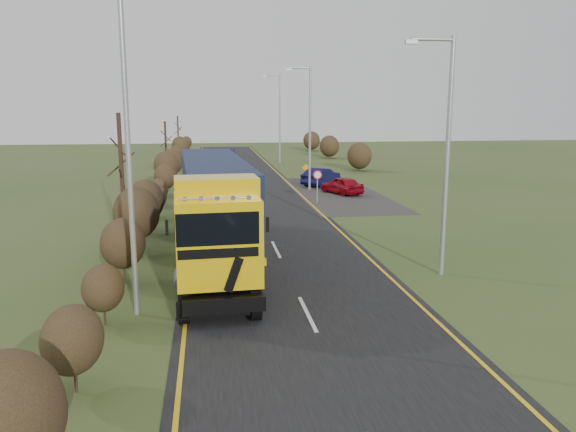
# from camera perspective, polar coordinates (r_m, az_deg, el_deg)

# --- Properties ---
(ground) EXTENTS (160.00, 160.00, 0.00)m
(ground) POSITION_cam_1_polar(r_m,az_deg,el_deg) (21.29, 0.08, -6.13)
(ground) COLOR #34481E
(ground) RESTS_ON ground
(road) EXTENTS (8.00, 120.00, 0.02)m
(road) POSITION_cam_1_polar(r_m,az_deg,el_deg) (30.91, -2.57, -0.68)
(road) COLOR black
(road) RESTS_ON ground
(layby) EXTENTS (6.00, 18.00, 0.02)m
(layby) POSITION_cam_1_polar(r_m,az_deg,el_deg) (41.69, 5.00, 2.35)
(layby) COLOR #2C2927
(layby) RESTS_ON ground
(lane_markings) EXTENTS (7.52, 116.00, 0.01)m
(lane_markings) POSITION_cam_1_polar(r_m,az_deg,el_deg) (30.61, -2.52, -0.76)
(lane_markings) COLOR gold
(lane_markings) RESTS_ON road
(hedgerow) EXTENTS (2.24, 102.04, 6.05)m
(hedgerow) POSITION_cam_1_polar(r_m,az_deg,el_deg) (28.58, -14.23, 1.30)
(hedgerow) COLOR black
(hedgerow) RESTS_ON ground
(lorry) EXTENTS (3.21, 15.21, 4.21)m
(lorry) POSITION_cam_1_polar(r_m,az_deg,el_deg) (23.12, -7.46, 1.24)
(lorry) COLOR black
(lorry) RESTS_ON ground
(car_red_hatchback) EXTENTS (2.87, 4.05, 1.28)m
(car_red_hatchback) POSITION_cam_1_polar(r_m,az_deg,el_deg) (41.19, 5.49, 3.12)
(car_red_hatchback) COLOR maroon
(car_red_hatchback) RESTS_ON ground
(car_blue_sedan) EXTENTS (3.85, 4.21, 1.40)m
(car_blue_sedan) POSITION_cam_1_polar(r_m,az_deg,el_deg) (45.76, 3.39, 4.01)
(car_blue_sedan) COLOR #0A0A37
(car_blue_sedan) RESTS_ON ground
(streetlight_near) EXTENTS (1.87, 0.18, 8.76)m
(streetlight_near) POSITION_cam_1_polar(r_m,az_deg,el_deg) (21.44, 15.65, 6.70)
(streetlight_near) COLOR #979B9D
(streetlight_near) RESTS_ON ground
(streetlight_mid) EXTENTS (1.96, 0.18, 9.23)m
(streetlight_mid) POSITION_cam_1_polar(r_m,az_deg,el_deg) (42.63, 2.09, 9.43)
(streetlight_mid) COLOR #979B9D
(streetlight_mid) RESTS_ON ground
(streetlight_far) EXTENTS (2.08, 0.20, 9.83)m
(streetlight_far) POSITION_cam_1_polar(r_m,az_deg,el_deg) (63.54, -0.97, 10.28)
(streetlight_far) COLOR #979B9D
(streetlight_far) RESTS_ON ground
(left_pole) EXTENTS (0.16, 0.16, 10.89)m
(left_pole) POSITION_cam_1_polar(r_m,az_deg,el_deg) (17.06, -15.99, 7.79)
(left_pole) COLOR #979B9D
(left_pole) RESTS_ON ground
(speed_sign) EXTENTS (0.61, 0.10, 2.19)m
(speed_sign) POSITION_cam_1_polar(r_m,az_deg,el_deg) (37.02, 3.00, 3.63)
(speed_sign) COLOR #979B9D
(speed_sign) RESTS_ON ground
(warning_board) EXTENTS (0.67, 0.11, 1.75)m
(warning_board) POSITION_cam_1_polar(r_m,az_deg,el_deg) (45.62, 1.84, 4.45)
(warning_board) COLOR #979B9D
(warning_board) RESTS_ON ground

